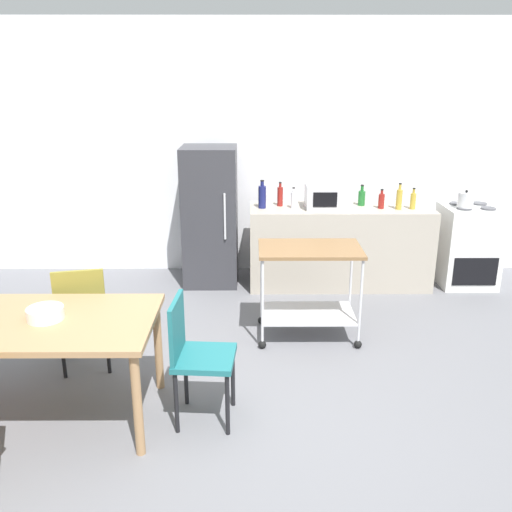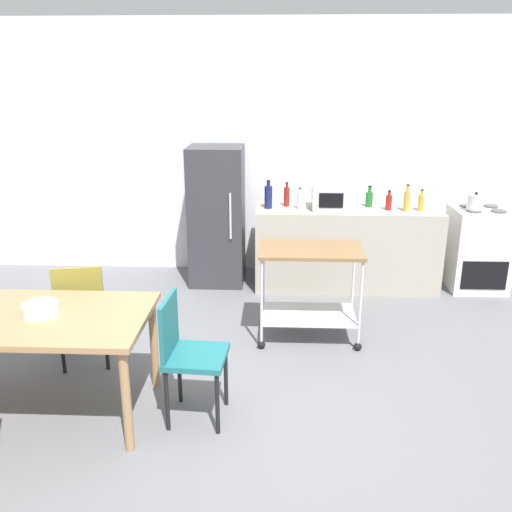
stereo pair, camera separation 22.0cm
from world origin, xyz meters
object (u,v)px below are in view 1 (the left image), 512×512
object	(u,v)px
chair_olive	(83,310)
bottle_vinegar	(362,197)
microwave	(327,196)
bottle_olive_oil	(399,199)
bottle_sesame_oil	(294,200)
bottle_wine	(413,201)
dining_table	(42,331)
chair_teal	(195,351)
refrigerator	(210,216)
kettle	(466,200)
bottle_soda	(381,201)
fruit_bowl	(45,313)
stove_oven	(467,246)
bottle_soy_sauce	(280,196)
kitchen_cart	(309,277)
bottle_hot_sauce	(262,196)

from	to	relation	value
chair_olive	bottle_vinegar	distance (m)	3.28
microwave	bottle_olive_oil	world-z (taller)	bottle_olive_oil
bottle_olive_oil	bottle_sesame_oil	bearing A→B (deg)	177.45
bottle_vinegar	bottle_wine	bearing A→B (deg)	-18.49
dining_table	microwave	world-z (taller)	microwave
chair_teal	bottle_sesame_oil	distance (m)	2.72
refrigerator	kettle	size ratio (longest dim) A/B	6.47
chair_teal	bottle_soda	xyz separation A→B (m)	(1.79, 2.54, 0.47)
microwave	bottle_olive_oil	bearing A→B (deg)	-4.75
microwave	bottle_wine	bearing A→B (deg)	-3.23
refrigerator	fruit_bowl	size ratio (longest dim) A/B	6.50
microwave	fruit_bowl	bearing A→B (deg)	-130.46
dining_table	bottle_sesame_oil	world-z (taller)	bottle_sesame_oil
chair_olive	bottle_vinegar	size ratio (longest dim) A/B	3.82
chair_teal	microwave	distance (m)	2.87
bottle_olive_oil	fruit_bowl	bearing A→B (deg)	-139.87
microwave	dining_table	bearing A→B (deg)	-130.83
kettle	fruit_bowl	bearing A→B (deg)	-145.80
chair_teal	refrigerator	distance (m)	2.70
bottle_sesame_oil	kettle	distance (m)	1.86
stove_oven	bottle_wine	xyz separation A→B (m)	(-0.69, -0.10, 0.54)
bottle_soy_sauce	bottle_olive_oil	world-z (taller)	bottle_olive_oil
refrigerator	microwave	world-z (taller)	refrigerator
bottle_sesame_oil	bottle_soda	bearing A→B (deg)	-0.59
kitchen_cart	bottle_olive_oil	distance (m)	1.69
chair_olive	kitchen_cart	world-z (taller)	chair_olive
stove_oven	kettle	xyz separation A→B (m)	(-0.12, -0.10, 0.55)
chair_olive	bottle_hot_sauce	distance (m)	2.43
microwave	fruit_bowl	distance (m)	3.35
bottle_soy_sauce	bottle_wine	distance (m)	1.44
microwave	fruit_bowl	xyz separation A→B (m)	(-2.17, -2.55, -0.24)
kitchen_cart	fruit_bowl	bearing A→B (deg)	-145.96
bottle_soda	kettle	xyz separation A→B (m)	(0.91, -0.03, 0.01)
stove_oven	bottle_soy_sauce	distance (m)	2.19
bottle_vinegar	bottle_wine	distance (m)	0.55
bottle_sesame_oil	bottle_soy_sauce	bearing A→B (deg)	139.95
dining_table	chair_teal	distance (m)	1.02
chair_olive	bottle_vinegar	xyz separation A→B (m)	(2.55, 2.00, 0.47)
chair_olive	bottle_olive_oil	size ratio (longest dim) A/B	3.11
bottle_soda	kitchen_cart	bearing A→B (deg)	-125.38
chair_olive	microwave	bearing A→B (deg)	-151.24
refrigerator	microwave	xyz separation A→B (m)	(1.28, -0.13, 0.25)
bottle_soy_sauce	fruit_bowl	bearing A→B (deg)	-122.19
kitchen_cart	bottle_sesame_oil	xyz separation A→B (m)	(-0.06, 1.27, 0.42)
bottle_soy_sauce	bottle_soda	size ratio (longest dim) A/B	1.26
chair_teal	chair_olive	bearing A→B (deg)	58.44
chair_teal	fruit_bowl	size ratio (longest dim) A/B	3.73
refrigerator	bottle_soy_sauce	distance (m)	0.82
dining_table	bottle_hot_sauce	world-z (taller)	bottle_hot_sauce
stove_oven	bottle_olive_oil	bearing A→B (deg)	-172.53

